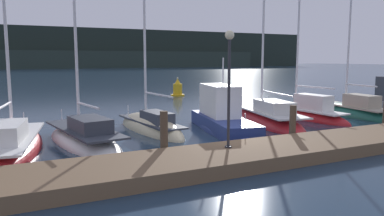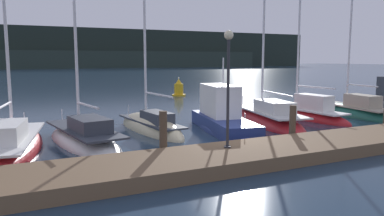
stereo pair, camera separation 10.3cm
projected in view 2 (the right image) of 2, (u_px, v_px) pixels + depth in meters
name	position (u px, v px, depth m)	size (l,w,h in m)	color
ground_plane	(226.00, 146.00, 15.18)	(400.00, 400.00, 0.00)	#1E3347
dock	(258.00, 154.00, 13.16)	(36.85, 2.80, 0.45)	brown
mooring_pile_2	(163.00, 135.00, 13.30)	(0.28, 0.28, 1.70)	#4C3D2D
mooring_pile_3	(292.00, 124.00, 15.81)	(0.28, 0.28, 1.59)	#4C3D2D
sailboat_berth_3	(10.00, 149.00, 14.23)	(3.47, 7.65, 9.19)	red
sailboat_berth_4	(84.00, 141.00, 15.63)	(3.02, 6.86, 9.40)	white
sailboat_berth_5	(151.00, 129.00, 18.47)	(2.13, 6.40, 8.23)	beige
motorboat_berth_6	(222.00, 122.00, 18.62)	(3.14, 6.79, 4.16)	navy
sailboat_berth_7	(267.00, 121.00, 20.63)	(3.61, 7.92, 9.57)	red
sailboat_berth_8	(304.00, 115.00, 22.43)	(2.03, 6.98, 9.20)	red
sailboat_berth_9	(353.00, 114.00, 23.32)	(2.38, 6.68, 9.71)	#195647
channel_buoy	(179.00, 89.00, 35.68)	(1.29, 1.29, 1.79)	gold
dock_lamppost	(228.00, 70.00, 12.74)	(0.32, 0.32, 4.04)	#2D2D33
hillside_backdrop	(41.00, 49.00, 138.78)	(240.00, 23.00, 15.06)	#1E2823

